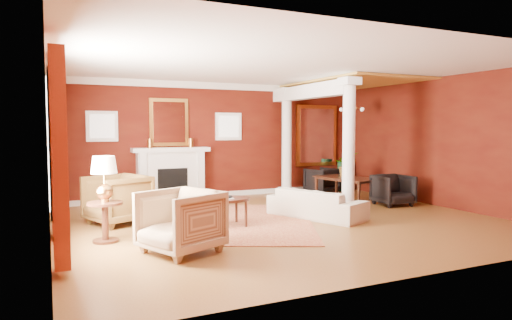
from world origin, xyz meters
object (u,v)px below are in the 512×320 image
armchair_stripe (180,218)px  sofa (316,199)px  coffee_table (223,201)px  side_table (104,186)px  dining_table (348,182)px  armchair_leopard (117,197)px

armchair_stripe → sofa: bearing=89.7°
sofa → coffee_table: sofa is taller
coffee_table → side_table: 2.08m
dining_table → sofa: bearing=119.1°
armchair_stripe → side_table: (-0.89, 1.08, 0.38)m
sofa → side_table: size_ratio=1.45×
coffee_table → side_table: bearing=-172.6°
sofa → side_table: bearing=70.3°
armchair_leopard → dining_table: size_ratio=0.64×
sofa → armchair_stripe: (-3.09, -1.35, 0.11)m
armchair_stripe → side_table: side_table is taller
armchair_stripe → side_table: bearing=-164.2°
armchair_leopard → side_table: 1.41m
armchair_stripe → dining_table: 5.85m
coffee_table → armchair_stripe: bearing=-130.2°
armchair_stripe → side_table: 1.45m
armchair_leopard → side_table: bearing=-38.0°
armchair_leopard → armchair_stripe: 2.45m
dining_table → armchair_leopard: bearing=85.1°
sofa → coffee_table: 1.97m
armchair_leopard → dining_table: bearing=73.5°
armchair_stripe → coffee_table: (1.13, 1.34, -0.02)m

